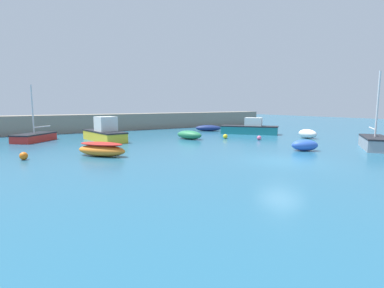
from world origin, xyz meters
name	(u,v)px	position (x,y,z in m)	size (l,w,h in m)	color
ground_plane	(281,163)	(0.00, 0.00, -0.10)	(120.00, 120.00, 0.20)	#235B7A
harbor_breakwater	(125,122)	(0.00, 26.21, 1.06)	(45.46, 2.79, 2.13)	gray
open_tender_yellow	(208,128)	(8.18, 18.68, 0.38)	(3.32, 2.88, 0.76)	navy
rowboat_with_red_cover	(102,149)	(-8.58, 7.60, 0.47)	(3.13, 3.53, 0.93)	orange
fishing_dinghy_green	(305,145)	(4.55, 1.76, 0.41)	(2.13, 1.90, 0.82)	#2D56B7
sailboat_tall_mast	(375,142)	(9.70, -0.60, 0.52)	(4.59, 3.90, 5.83)	gray
cabin_cruiser_white	(250,128)	(9.90, 12.99, 0.66)	(5.37, 6.13, 1.87)	teal
motorboat_grey_hull	(105,133)	(-5.94, 15.61, 0.77)	(2.53, 6.15, 2.27)	yellow
dinghy_near_pier	(307,134)	(11.74, 6.74, 0.45)	(1.49, 2.28, 0.90)	white
rowboat_white_midwater	(189,135)	(1.43, 12.59, 0.42)	(2.06, 3.13, 0.83)	#287A4C
sailboat_twin_hulled	(34,137)	(-11.45, 18.75, 0.41)	(4.16, 4.29, 5.12)	red
mooring_buoy_orange	(24,156)	(-12.99, 8.85, 0.24)	(0.48, 0.48, 0.48)	orange
mooring_buoy_yellow	(225,136)	(4.62, 10.95, 0.23)	(0.45, 0.45, 0.45)	yellow
mooring_buoy_pink	(259,138)	(6.58, 8.31, 0.21)	(0.42, 0.42, 0.42)	#EA668C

